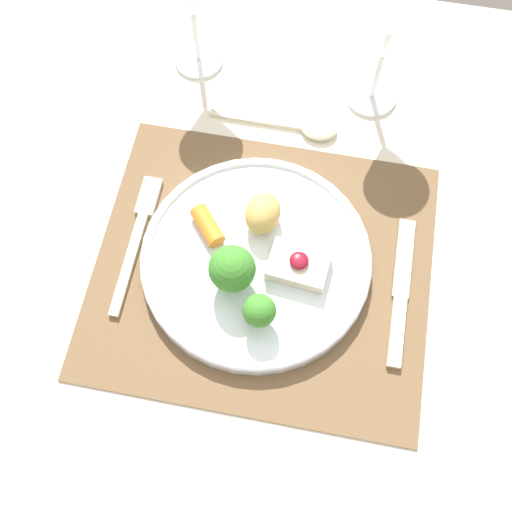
# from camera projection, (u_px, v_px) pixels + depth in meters

# --- Properties ---
(ground_plane) EXTENTS (8.00, 8.00, 0.00)m
(ground_plane) POSITION_uv_depth(u_px,v_px,m) (260.00, 385.00, 1.40)
(ground_plane) COLOR #4C4742
(dining_table) EXTENTS (1.45, 0.97, 0.72)m
(dining_table) POSITION_uv_depth(u_px,v_px,m) (262.00, 292.00, 0.82)
(dining_table) COLOR beige
(dining_table) RESTS_ON ground_plane
(placemat) EXTENTS (0.41, 0.36, 0.00)m
(placemat) POSITION_uv_depth(u_px,v_px,m) (263.00, 268.00, 0.74)
(placemat) COLOR brown
(placemat) RESTS_ON dining_table
(dinner_plate) EXTENTS (0.28, 0.28, 0.08)m
(dinner_plate) POSITION_uv_depth(u_px,v_px,m) (256.00, 259.00, 0.72)
(dinner_plate) COLOR silver
(dinner_plate) RESTS_ON placemat
(fork) EXTENTS (0.02, 0.19, 0.01)m
(fork) POSITION_uv_depth(u_px,v_px,m) (138.00, 233.00, 0.75)
(fork) COLOR beige
(fork) RESTS_ON placemat
(knife) EXTENTS (0.02, 0.19, 0.01)m
(knife) POSITION_uv_depth(u_px,v_px,m) (400.00, 300.00, 0.72)
(knife) COLOR beige
(knife) RESTS_ON placemat
(spoon) EXTENTS (0.18, 0.04, 0.01)m
(spoon) POSITION_uv_depth(u_px,v_px,m) (305.00, 126.00, 0.82)
(spoon) COLOR beige
(spoon) RESTS_ON dining_table
(wine_glass_near) EXTENTS (0.09, 0.09, 0.17)m
(wine_glass_near) POSITION_uv_depth(u_px,v_px,m) (388.00, 36.00, 0.73)
(wine_glass_near) COLOR white
(wine_glass_near) RESTS_ON dining_table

